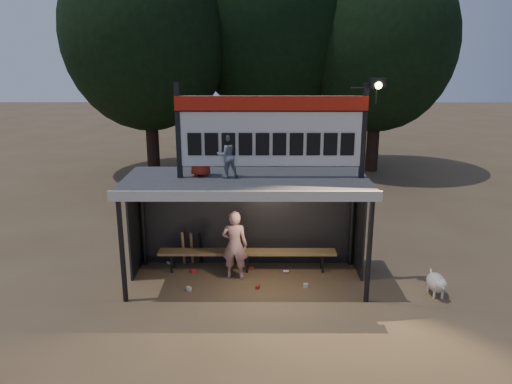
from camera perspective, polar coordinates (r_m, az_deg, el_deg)
ground at (r=11.00m, az=-1.06°, el=-10.14°), size 80.00×80.00×0.00m
player at (r=10.85m, az=-2.46°, el=-6.07°), size 0.60×0.44×1.54m
child_a at (r=10.13m, az=-3.33°, el=4.23°), size 0.55×0.49×0.93m
child_b at (r=10.29m, az=-6.39°, el=4.80°), size 0.54×0.36×1.09m
dugout_shelter at (r=10.56m, az=-1.09°, el=-0.51°), size 5.10×2.08×2.32m
scoreboard_assembly at (r=10.00m, az=2.06°, el=7.24°), size 4.10×0.27×1.99m
bench at (r=11.32m, az=-1.02°, el=-6.96°), size 4.00×0.35×0.48m
tree_left at (r=20.35m, az=-12.41°, el=17.39°), size 6.46×6.46×9.27m
tree_mid at (r=21.45m, az=2.35°, el=19.36°), size 7.22×7.22×10.36m
tree_right at (r=20.95m, az=13.90°, el=16.35°), size 6.08×6.08×8.72m
dog at (r=10.92m, az=19.96°, el=-9.74°), size 0.36×0.81×0.49m
bats at (r=11.67m, az=-7.34°, el=-6.40°), size 0.47×0.32×0.84m
litter at (r=11.14m, az=-2.39°, el=-9.58°), size 3.21×1.44×0.08m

